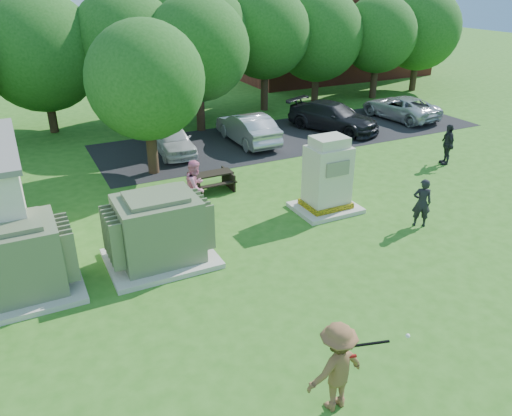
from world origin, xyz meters
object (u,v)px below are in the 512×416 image
person_at_picnic (196,187)px  batter (337,367)px  transformer_left (15,262)px  car_dark (333,117)px  car_silver_a (247,128)px  car_silver_b (400,107)px  transformer_right (159,231)px  car_white (172,140)px  picnic_table (211,179)px  generator_cabinet (327,179)px  person_walking_right (447,144)px  person_by_generator (422,203)px

person_at_picnic → batter: bearing=-139.1°
transformer_left → car_dark: 18.01m
car_silver_a → car_silver_b: size_ratio=0.95×
transformer_left → car_silver_b: size_ratio=0.64×
transformer_right → car_white: (3.28, 9.05, -0.32)m
picnic_table → car_white: size_ratio=0.43×
person_at_picnic → car_dark: 11.73m
picnic_table → car_white: car_white is taller
generator_cabinet → picnic_table: bearing=130.4°
batter → car_silver_b: 22.00m
person_at_picnic → person_walking_right: 11.37m
car_silver_b → person_by_generator: bearing=45.1°
person_walking_right → generator_cabinet: bearing=-53.9°
transformer_right → car_silver_b: transformer_right is taller
car_dark → person_walking_right: bearing=-100.8°
generator_cabinet → picnic_table: 4.54m
transformer_left → person_at_picnic: size_ratio=1.58×
transformer_right → person_at_picnic: 3.32m
transformer_left → car_dark: size_ratio=0.60×
transformer_left → car_white: transformer_left is taller
transformer_right → car_silver_a: 11.40m
person_at_picnic → car_dark: size_ratio=0.38×
batter → person_walking_right: batter is taller
car_silver_a → car_white: bearing=-1.9°
batter → car_white: batter is taller
person_by_generator → car_silver_b: (8.54, 10.73, -0.17)m
car_silver_a → car_dark: size_ratio=0.88×
batter → car_dark: batter is taller
car_silver_b → car_dark: bearing=-3.1°
car_white → car_silver_b: (13.47, 0.08, 0.00)m
transformer_left → person_at_picnic: 6.32m
car_silver_a → car_dark: bearing=178.5°
transformer_left → person_by_generator: bearing=-7.7°
picnic_table → transformer_right: bearing=-127.8°
batter → car_white: size_ratio=0.49×
transformer_right → car_dark: 14.90m
transformer_right → batter: 6.78m
transformer_left → generator_cabinet: 9.89m
car_silver_a → person_by_generator: bearing=95.9°
car_white → car_silver_b: car_silver_b is taller
transformer_left → person_at_picnic: (5.76, 2.60, -0.02)m
person_by_generator → car_white: (-4.93, 10.66, -0.17)m
car_silver_a → transformer_right: bearing=51.4°
transformer_right → person_walking_right: bearing=10.2°
person_by_generator → person_walking_right: person_walking_right is taller
person_at_picnic → transformer_right: bearing=-173.4°
transformer_right → person_by_generator: 8.37m
transformer_left → car_silver_a: transformer_left is taller
transformer_right → person_by_generator: bearing=-11.1°
person_by_generator → person_at_picnic: person_at_picnic is taller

